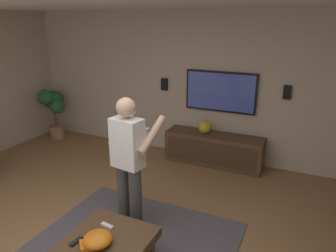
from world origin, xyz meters
The scene contains 12 objects.
wall_back_tv centered at (3.23, 0.00, 1.31)m, with size 0.10×7.23×2.61m, color #BCA893.
media_console centered at (2.90, -0.40, 0.28)m, with size 0.45×1.70×0.55m.
tv centered at (3.14, -0.40, 1.26)m, with size 0.05×1.24×0.70m.
person_standing centered at (0.72, -0.03, 0.93)m, with size 0.59×0.60×1.64m.
potted_plant_tall centered at (2.75, 3.12, 0.72)m, with size 0.57×0.56×1.08m.
bowl centered at (-0.15, -0.20, 0.46)m, with size 0.28×0.28×0.13m, color orange.
remote_white centered at (0.13, -0.11, 0.41)m, with size 0.15×0.04×0.02m, color white.
remote_black centered at (-0.21, 0.01, 0.41)m, with size 0.15×0.04×0.02m, color black.
book centered at (-0.18, -0.15, 0.42)m, with size 0.22×0.16×0.04m, color orange.
vase_round centered at (2.91, -0.21, 0.66)m, with size 0.22×0.22×0.22m, color gold.
wall_speaker_left centered at (3.15, -1.48, 1.35)m, with size 0.06×0.12×0.22m, color black.
wall_speaker_right centered at (3.15, 0.69, 1.30)m, with size 0.06×0.12×0.22m, color black.
Camera 1 is at (-2.16, -1.88, 2.44)m, focal length 34.26 mm.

